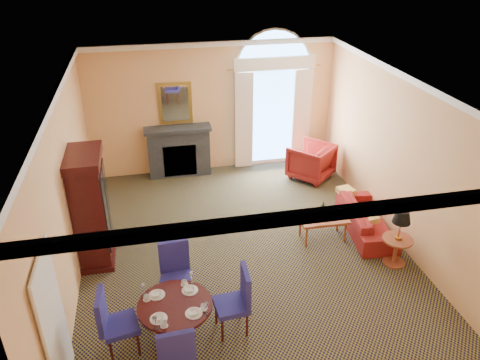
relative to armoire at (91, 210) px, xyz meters
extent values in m
plane|color=black|center=(2.72, -0.46, -1.02)|extent=(7.50, 7.50, 0.00)
cube|color=#FEBE79|center=(2.72, 3.29, 0.58)|extent=(6.00, 0.04, 3.20)
cube|color=#FEBE79|center=(-0.28, -0.46, 0.58)|extent=(0.04, 7.50, 3.20)
cube|color=#FEBE79|center=(5.72, -0.46, 0.58)|extent=(0.04, 7.50, 3.20)
cube|color=silver|center=(2.72, -0.46, 2.18)|extent=(6.00, 7.50, 0.04)
cube|color=white|center=(2.72, -0.46, 2.12)|extent=(6.00, 7.50, 0.12)
cube|color=white|center=(-0.24, -2.86, 0.01)|extent=(0.08, 0.90, 2.06)
cube|color=#33383D|center=(1.82, 3.09, -0.42)|extent=(1.50, 0.40, 1.20)
cube|color=#33383D|center=(1.82, 3.06, 0.22)|extent=(1.60, 0.46, 0.08)
cube|color=gold|center=(1.82, 3.26, 0.78)|extent=(0.80, 0.04, 1.00)
cube|color=silver|center=(1.82, 3.24, 0.78)|extent=(0.64, 0.02, 0.84)
cube|color=white|center=(4.22, 3.27, 0.23)|extent=(1.90, 0.04, 2.50)
cube|color=#94C4F8|center=(4.22, 3.26, 0.23)|extent=(1.70, 0.02, 2.30)
cylinder|color=white|center=(4.22, 3.27, 1.48)|extent=(1.90, 0.04, 1.90)
cube|color=#F0E3CC|center=(3.47, 3.15, 0.23)|extent=(0.45, 0.06, 2.45)
cube|color=#F0E3CC|center=(4.97, 3.15, 0.23)|extent=(0.45, 0.06, 2.45)
cube|color=#F0E3CC|center=(4.22, 3.15, 1.63)|extent=(2.00, 0.08, 0.30)
cube|color=black|center=(0.00, 0.00, -0.04)|extent=(0.54, 0.98, 1.96)
cube|color=black|center=(0.00, 0.00, 1.02)|extent=(0.61, 1.08, 0.16)
cube|color=black|center=(0.00, 0.00, -0.97)|extent=(0.61, 1.08, 0.10)
cylinder|color=black|center=(1.27, -2.34, -0.36)|extent=(1.08, 1.08, 0.05)
cylinder|color=black|center=(1.27, -2.34, -0.70)|extent=(0.14, 0.14, 0.64)
cylinder|color=black|center=(1.27, -2.34, -0.99)|extent=(0.54, 0.54, 0.05)
cylinder|color=white|center=(1.51, -2.10, -0.33)|extent=(0.24, 0.24, 0.01)
imported|color=white|center=(1.51, -2.10, -0.31)|extent=(0.15, 0.15, 0.04)
imported|color=white|center=(1.45, -1.95, -0.30)|extent=(0.09, 0.09, 0.07)
cylinder|color=white|center=(1.03, -2.10, -0.33)|extent=(0.24, 0.24, 0.01)
imported|color=white|center=(1.03, -2.10, -0.31)|extent=(0.15, 0.15, 0.04)
imported|color=white|center=(0.88, -2.17, -0.30)|extent=(0.09, 0.09, 0.07)
cylinder|color=white|center=(1.03, -2.59, -0.33)|extent=(0.24, 0.24, 0.01)
imported|color=white|center=(1.03, -2.59, -0.31)|extent=(0.15, 0.15, 0.04)
imported|color=white|center=(1.09, -2.73, -0.30)|extent=(0.09, 0.09, 0.07)
cylinder|color=white|center=(1.51, -2.59, -0.33)|extent=(0.24, 0.24, 0.01)
imported|color=white|center=(1.51, -2.59, -0.31)|extent=(0.15, 0.15, 0.04)
imported|color=white|center=(1.66, -2.52, -0.30)|extent=(0.09, 0.09, 0.07)
cube|color=navy|center=(1.33, -1.59, -0.54)|extent=(0.58, 0.58, 0.08)
cube|color=navy|center=(1.34, -1.37, -0.22)|extent=(0.49, 0.11, 0.58)
cylinder|color=black|center=(1.56, -1.45, -0.80)|extent=(0.04, 0.04, 0.44)
cylinder|color=black|center=(1.19, -1.36, -0.80)|extent=(0.04, 0.04, 0.44)
cylinder|color=black|center=(1.47, -1.81, -0.80)|extent=(0.04, 0.04, 0.44)
cylinder|color=black|center=(1.10, -1.72, -0.80)|extent=(0.04, 0.04, 0.44)
cube|color=navy|center=(1.23, -3.07, -0.54)|extent=(0.54, 0.54, 0.08)
cube|color=navy|center=(1.22, -3.29, -0.22)|extent=(0.49, 0.10, 0.58)
cylinder|color=black|center=(1.06, -2.86, -0.80)|extent=(0.04, 0.04, 0.44)
cylinder|color=black|center=(1.44, -2.91, -0.80)|extent=(0.04, 0.04, 0.44)
cube|color=navy|center=(2.09, -2.32, -0.54)|extent=(0.52, 0.52, 0.08)
cube|color=navy|center=(2.31, -2.31, -0.22)|extent=(0.09, 0.48, 0.58)
cylinder|color=black|center=(2.29, -2.49, -0.80)|extent=(0.04, 0.04, 0.44)
cylinder|color=black|center=(2.26, -2.12, -0.80)|extent=(0.04, 0.04, 0.44)
cylinder|color=black|center=(1.92, -2.52, -0.80)|extent=(0.04, 0.04, 0.44)
cylinder|color=black|center=(1.89, -2.15, -0.80)|extent=(0.04, 0.04, 0.44)
cube|color=navy|center=(0.49, -2.39, -0.54)|extent=(0.57, 0.57, 0.08)
cube|color=navy|center=(0.27, -2.41, -0.22)|extent=(0.10, 0.49, 0.58)
cylinder|color=black|center=(0.27, -2.24, -0.80)|extent=(0.04, 0.04, 0.44)
cylinder|color=black|center=(0.34, -2.61, -0.80)|extent=(0.04, 0.04, 0.44)
cylinder|color=black|center=(0.64, -2.17, -0.80)|extent=(0.04, 0.04, 0.44)
cylinder|color=black|center=(0.71, -2.54, -0.80)|extent=(0.04, 0.04, 0.44)
imported|color=maroon|center=(5.27, -0.23, -0.74)|extent=(0.96, 1.97, 0.55)
imported|color=maroon|center=(4.96, 2.25, -0.59)|extent=(1.33, 1.33, 0.87)
cube|color=#9C4C2F|center=(4.31, -0.30, -0.57)|extent=(0.95, 0.54, 0.05)
cylinder|color=#9C4C2F|center=(3.91, -0.49, -0.81)|extent=(0.05, 0.05, 0.42)
cylinder|color=#9C4C2F|center=(4.71, -0.49, -0.81)|extent=(0.05, 0.05, 0.42)
cylinder|color=#9C4C2F|center=(3.91, -0.11, -0.81)|extent=(0.05, 0.05, 0.42)
cylinder|color=#9C4C2F|center=(4.71, -0.11, -0.81)|extent=(0.05, 0.05, 0.42)
cylinder|color=#9C4C2F|center=(5.32, -1.33, -0.50)|extent=(0.54, 0.54, 0.04)
cylinder|color=#9C4C2F|center=(5.32, -1.33, -0.77)|extent=(0.07, 0.07, 0.50)
cylinder|color=#9C4C2F|center=(5.32, -1.33, -1.00)|extent=(0.40, 0.40, 0.04)
camera|label=1|loc=(1.14, -7.50, 4.35)|focal=35.00mm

